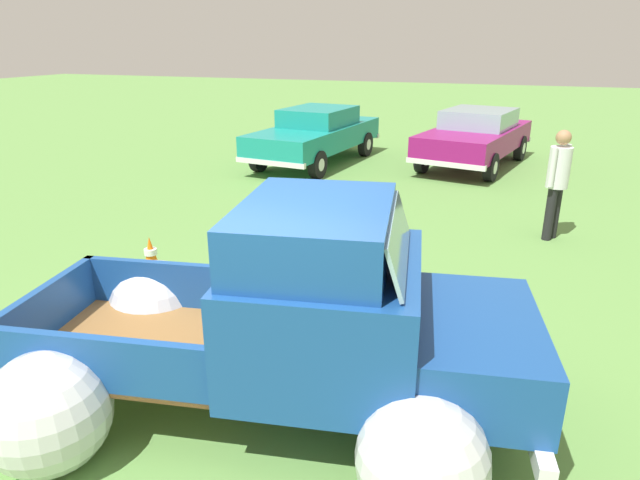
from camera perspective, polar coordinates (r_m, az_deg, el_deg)
ground_plane at (r=5.20m, az=-6.65°, el=-16.69°), size 80.00×80.00×0.00m
vintage_pickup_truck at (r=4.70m, az=-2.41°, el=-9.87°), size 4.87×3.35×1.96m
show_car_0 at (r=14.71m, az=-0.41°, el=10.98°), size 2.35×4.87×1.43m
show_car_1 at (r=14.91m, az=15.82°, el=10.35°), size 2.75×4.72×1.43m
spectator_0 at (r=9.61m, az=23.37°, el=5.93°), size 0.46×0.51×1.78m
lane_cone_0 at (r=7.77m, az=-17.05°, el=-1.91°), size 0.36×0.36×0.63m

